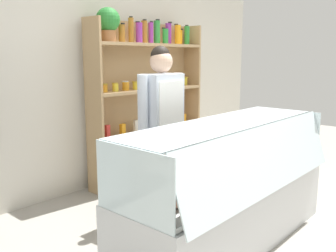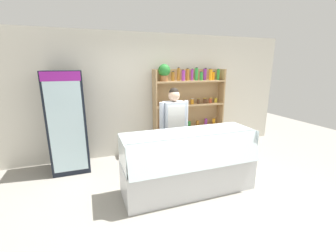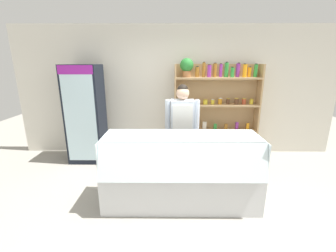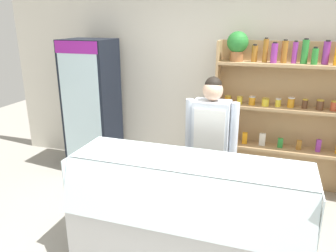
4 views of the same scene
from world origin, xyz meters
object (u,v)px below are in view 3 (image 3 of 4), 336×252
(shop_clerk, at_px, (182,124))
(shelving_unit, at_px, (213,102))
(deli_display_case, at_px, (180,182))
(drinks_fridge, at_px, (86,114))

(shop_clerk, bearing_deg, shelving_unit, 53.76)
(shelving_unit, height_order, deli_display_case, shelving_unit)
(drinks_fridge, xyz_separation_m, shop_clerk, (1.89, -0.72, -0.01))
(drinks_fridge, relative_size, shop_clerk, 1.19)
(drinks_fridge, distance_m, shelving_unit, 2.59)
(deli_display_case, bearing_deg, drinks_fridge, 140.67)
(drinks_fridge, distance_m, shop_clerk, 2.02)
(shelving_unit, distance_m, shop_clerk, 1.18)
(drinks_fridge, height_order, deli_display_case, drinks_fridge)
(drinks_fridge, distance_m, deli_display_case, 2.46)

